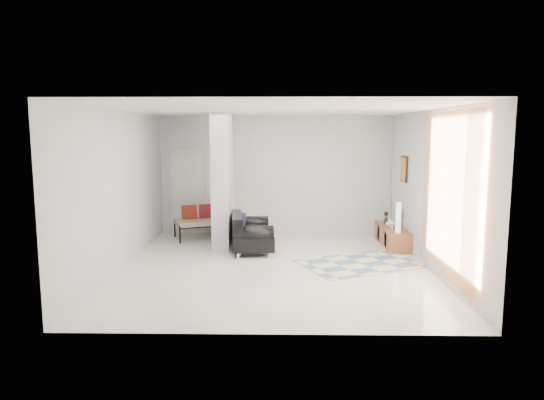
{
  "coord_description": "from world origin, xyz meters",
  "views": [
    {
      "loc": [
        0.11,
        -8.54,
        2.4
      ],
      "look_at": [
        -0.05,
        0.6,
        1.13
      ],
      "focal_mm": 32.0,
      "sensor_mm": 36.0,
      "label": 1
    }
  ],
  "objects": [
    {
      "name": "curtain",
      "position": [
        2.67,
        -1.15,
        1.45
      ],
      "size": [
        0.0,
        2.55,
        2.55
      ],
      "primitive_type": "plane",
      "rotation": [
        1.57,
        0.0,
        1.57
      ],
      "color": "orange",
      "rests_on": "wall_right"
    },
    {
      "name": "wall_back",
      "position": [
        0.0,
        3.0,
        1.4
      ],
      "size": [
        6.0,
        0.0,
        6.0
      ],
      "primitive_type": "plane",
      "rotation": [
        1.57,
        0.0,
        0.0
      ],
      "color": "silver",
      "rests_on": "ground"
    },
    {
      "name": "hallway_door",
      "position": [
        -2.1,
        2.96,
        1.02
      ],
      "size": [
        0.85,
        0.06,
        2.04
      ],
      "primitive_type": "cube",
      "color": "silver",
      "rests_on": "floor"
    },
    {
      "name": "media_console",
      "position": [
        2.52,
        1.7,
        0.21
      ],
      "size": [
        0.45,
        1.6,
        0.8
      ],
      "color": "brown",
      "rests_on": "floor"
    },
    {
      "name": "area_rug",
      "position": [
        1.6,
        0.2,
        0.01
      ],
      "size": [
        2.53,
        2.18,
        0.01
      ],
      "primitive_type": "cube",
      "rotation": [
        0.0,
        0.0,
        0.43
      ],
      "color": "beige",
      "rests_on": "floor"
    },
    {
      "name": "floor",
      "position": [
        0.0,
        0.0,
        0.0
      ],
      "size": [
        6.0,
        6.0,
        0.0
      ],
      "primitive_type": "plane",
      "color": "white",
      "rests_on": "ground"
    },
    {
      "name": "wall_art",
      "position": [
        2.72,
        1.7,
        1.65
      ],
      "size": [
        0.04,
        0.45,
        0.55
      ],
      "primitive_type": "cube",
      "color": "#301D0D",
      "rests_on": "wall_right"
    },
    {
      "name": "wall_left",
      "position": [
        -2.75,
        0.0,
        1.4
      ],
      "size": [
        0.0,
        6.0,
        6.0
      ],
      "primitive_type": "plane",
      "rotation": [
        1.57,
        0.0,
        1.57
      ],
      "color": "silver",
      "rests_on": "ground"
    },
    {
      "name": "loveseat",
      "position": [
        -0.53,
        1.19,
        0.36
      ],
      "size": [
        0.96,
        1.47,
        0.76
      ],
      "rotation": [
        0.0,
        0.0,
        0.12
      ],
      "color": "silver",
      "rests_on": "floor"
    },
    {
      "name": "wall_front",
      "position": [
        0.0,
        -3.0,
        1.4
      ],
      "size": [
        6.0,
        0.0,
        6.0
      ],
      "primitive_type": "plane",
      "rotation": [
        -1.57,
        0.0,
        0.0
      ],
      "color": "silver",
      "rests_on": "ground"
    },
    {
      "name": "cylinder_lamp",
      "position": [
        2.5,
        1.14,
        0.71
      ],
      "size": [
        0.11,
        0.11,
        0.62
      ],
      "primitive_type": "cylinder",
      "color": "silver",
      "rests_on": "media_console"
    },
    {
      "name": "bronze_figurine",
      "position": [
        2.47,
        2.13,
        0.53
      ],
      "size": [
        0.15,
        0.15,
        0.26
      ],
      "primitive_type": null,
      "rotation": [
        0.0,
        0.0,
        0.11
      ],
      "color": "black",
      "rests_on": "media_console"
    },
    {
      "name": "vase",
      "position": [
        2.47,
        1.67,
        0.5
      ],
      "size": [
        0.21,
        0.21,
        0.21
      ],
      "primitive_type": "imported",
      "rotation": [
        0.0,
        0.0,
        -0.06
      ],
      "color": "silver",
      "rests_on": "media_console"
    },
    {
      "name": "ceiling",
      "position": [
        0.0,
        0.0,
        2.8
      ],
      "size": [
        6.0,
        6.0,
        0.0
      ],
      "primitive_type": "plane",
      "rotation": [
        3.14,
        0.0,
        0.0
      ],
      "color": "white",
      "rests_on": "wall_back"
    },
    {
      "name": "wall_right",
      "position": [
        2.75,
        0.0,
        1.4
      ],
      "size": [
        0.0,
        6.0,
        6.0
      ],
      "primitive_type": "plane",
      "rotation": [
        1.57,
        0.0,
        -1.57
      ],
      "color": "silver",
      "rests_on": "ground"
    },
    {
      "name": "daybed",
      "position": [
        -1.43,
        2.46,
        0.42
      ],
      "size": [
        1.91,
        1.33,
        0.77
      ],
      "rotation": [
        0.0,
        0.0,
        0.37
      ],
      "color": "black",
      "rests_on": "floor"
    },
    {
      "name": "partition_column",
      "position": [
        -1.1,
        1.6,
        1.4
      ],
      "size": [
        0.35,
        1.2,
        2.8
      ],
      "primitive_type": "cube",
      "color": "#AAAEB1",
      "rests_on": "floor"
    }
  ]
}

